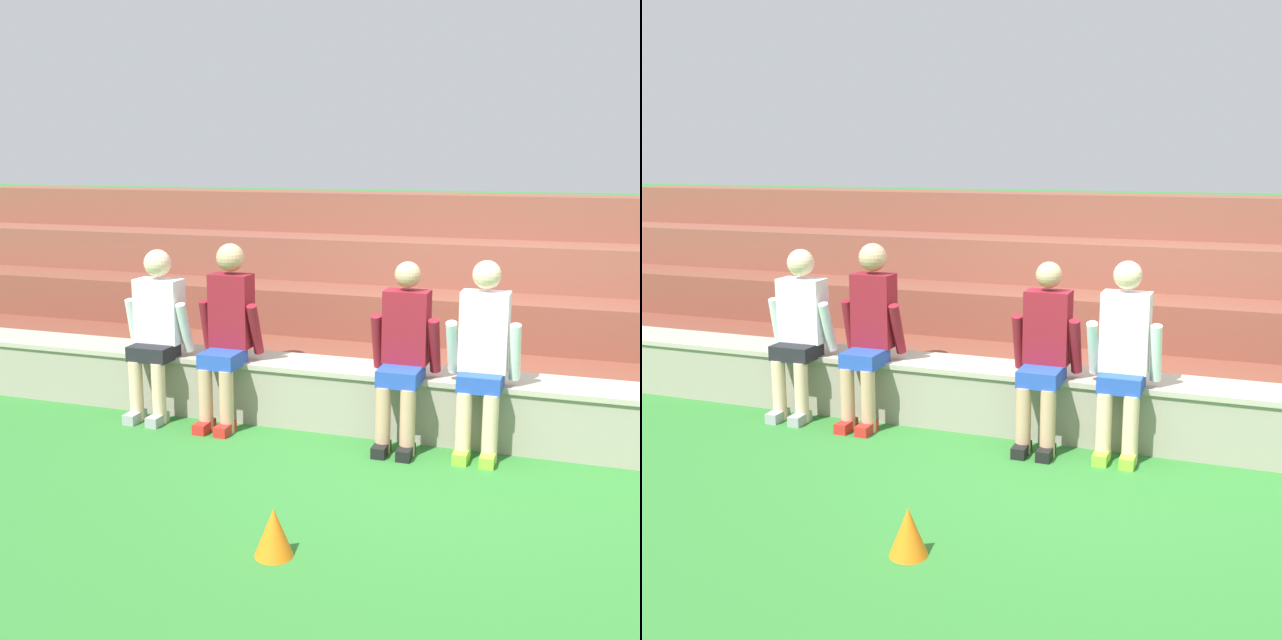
# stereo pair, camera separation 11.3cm
# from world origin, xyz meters

# --- Properties ---
(ground_plane) EXTENTS (80.00, 80.00, 0.00)m
(ground_plane) POSITION_xyz_m (0.00, 0.00, 0.00)
(ground_plane) COLOR #2D752D
(stone_seating_wall) EXTENTS (9.35, 0.49, 0.50)m
(stone_seating_wall) POSITION_xyz_m (0.00, 0.22, 0.26)
(stone_seating_wall) COLOR gray
(stone_seating_wall) RESTS_ON ground
(brick_bleachers) EXTENTS (12.36, 2.50, 1.70)m
(brick_bleachers) POSITION_xyz_m (0.00, 2.24, 0.64)
(brick_bleachers) COLOR brown
(brick_bleachers) RESTS_ON ground
(person_far_left) EXTENTS (0.55, 0.50, 1.36)m
(person_far_left) POSITION_xyz_m (-2.32, -0.01, 0.73)
(person_far_left) COLOR beige
(person_far_left) RESTS_ON ground
(person_left_of_center) EXTENTS (0.50, 0.57, 1.43)m
(person_left_of_center) POSITION_xyz_m (-1.70, 0.01, 0.76)
(person_left_of_center) COLOR tan
(person_left_of_center) RESTS_ON ground
(person_center) EXTENTS (0.51, 0.56, 1.35)m
(person_center) POSITION_xyz_m (-0.28, -0.03, 0.71)
(person_center) COLOR tan
(person_center) RESTS_ON ground
(person_right_of_center) EXTENTS (0.52, 0.46, 1.39)m
(person_right_of_center) POSITION_xyz_m (0.28, -0.02, 0.74)
(person_right_of_center) COLOR beige
(person_right_of_center) RESTS_ON ground
(sports_cone) EXTENTS (0.21, 0.21, 0.27)m
(sports_cone) POSITION_xyz_m (-0.55, -1.88, 0.14)
(sports_cone) COLOR orange
(sports_cone) RESTS_ON ground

